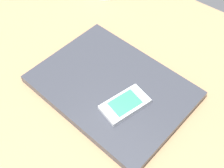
{
  "coord_description": "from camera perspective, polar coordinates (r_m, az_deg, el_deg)",
  "views": [
    {
      "loc": [
        -26.11,
        31.56,
        54.35
      ],
      "look_at": [
        -1.39,
        1.24,
        5.0
      ],
      "focal_mm": 46.34,
      "sensor_mm": 36.0,
      "label": 1
    }
  ],
  "objects": [
    {
      "name": "laptop_closed",
      "position": [
        0.64,
        0.0,
        -0.57
      ],
      "size": [
        34.48,
        26.28,
        1.95
      ],
      "primitive_type": "cube",
      "rotation": [
        0.0,
        0.0,
        -0.06
      ],
      "color": "#33353D",
      "rests_on": "desk_surface"
    },
    {
      "name": "cell_phone_on_laptop",
      "position": [
        0.59,
        2.57,
        -4.0
      ],
      "size": [
        7.65,
        10.83,
        1.09
      ],
      "color": "silver",
      "rests_on": "laptop_closed"
    },
    {
      "name": "desk_surface",
      "position": [
        0.67,
        -0.26,
        -0.63
      ],
      "size": [
        120.0,
        80.0,
        3.0
      ],
      "primitive_type": "cube",
      "color": "#9E7751",
      "rests_on": "ground"
    }
  ]
}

